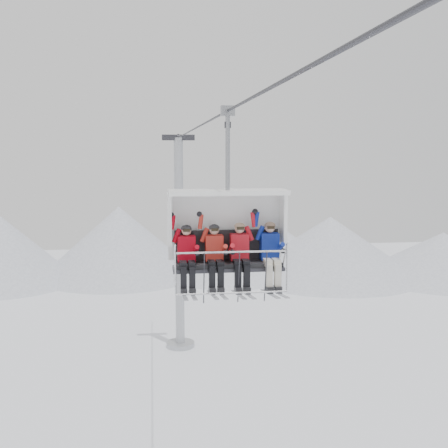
{
  "coord_description": "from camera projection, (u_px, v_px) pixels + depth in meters",
  "views": [
    {
      "loc": [
        -1.65,
        -12.83,
        12.42
      ],
      "look_at": [
        0.0,
        0.0,
        10.76
      ],
      "focal_mm": 45.0,
      "sensor_mm": 36.0,
      "label": 1
    }
  ],
  "objects": [
    {
      "name": "ridgeline",
      "position": [
        154.0,
        250.0,
        55.21
      ],
      "size": [
        72.0,
        21.0,
        7.0
      ],
      "color": "silver",
      "rests_on": "ground"
    },
    {
      "name": "lift_tower_right",
      "position": [
        180.0,
        258.0,
        35.31
      ],
      "size": [
        2.0,
        1.8,
        13.48
      ],
      "color": "#A6A9AD",
      "rests_on": "ground"
    },
    {
      "name": "haul_cable",
      "position": [
        224.0,
        113.0,
        12.71
      ],
      "size": [
        0.06,
        50.0,
        0.06
      ],
      "primitive_type": "cylinder",
      "rotation": [
        1.57,
        0.0,
        0.0
      ],
      "color": "#2F2F34",
      "rests_on": "lift_tower_left"
    },
    {
      "name": "chairlift_carrier",
      "position": [
        227.0,
        228.0,
        12.56
      ],
      "size": [
        2.61,
        1.17,
        3.98
      ],
      "color": "black",
      "rests_on": "haul_cable"
    },
    {
      "name": "skier_far_left",
      "position": [
        187.0,
        255.0,
        12.19
      ],
      "size": [
        0.39,
        1.69,
        1.55
      ],
      "color": "#BB0515",
      "rests_on": "chairlift_carrier"
    },
    {
      "name": "skier_center_left",
      "position": [
        215.0,
        254.0,
        12.27
      ],
      "size": [
        0.39,
        1.69,
        1.56
      ],
      "color": "red",
      "rests_on": "chairlift_carrier"
    },
    {
      "name": "skier_center_right",
      "position": [
        240.0,
        253.0,
        12.34
      ],
      "size": [
        0.4,
        1.69,
        1.6
      ],
      "color": "red",
      "rests_on": "chairlift_carrier"
    },
    {
      "name": "skier_far_right",
      "position": [
        271.0,
        252.0,
        12.43
      ],
      "size": [
        0.4,
        1.69,
        1.61
      ],
      "color": "navy",
      "rests_on": "chairlift_carrier"
    }
  ]
}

